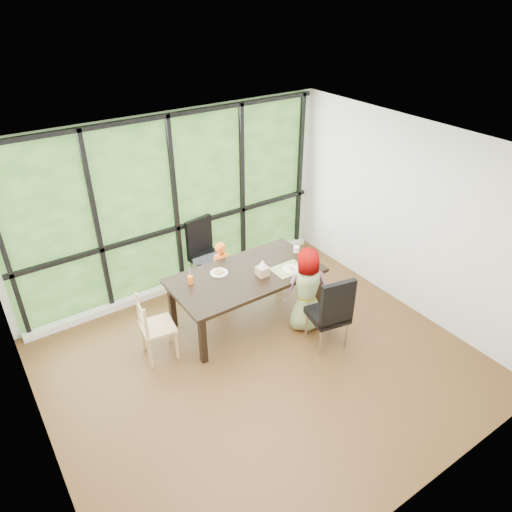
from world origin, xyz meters
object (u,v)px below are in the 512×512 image
chair_window_leather (208,254)px  child_older (308,289)px  plate_far (219,273)px  plate_near (291,269)px  dining_table (246,297)px  chair_interior_leather (328,310)px  chair_end_beech (158,327)px  tissue_box (262,271)px  green_cup (307,262)px  orange_cup (190,280)px  white_mug (296,249)px  child_toddler (222,271)px

chair_window_leather → child_older: child_older is taller
plate_far → plate_near: same height
dining_table → chair_interior_leather: (0.58, -1.03, 0.17)m
dining_table → plate_near: 0.74m
dining_table → chair_end_beech: size_ratio=2.28×
plate_near → tissue_box: (-0.41, 0.10, 0.06)m
green_cup → tissue_box: size_ratio=0.81×
child_older → tissue_box: bearing=-22.6°
plate_far → tissue_box: bearing=-38.7°
chair_interior_leather → child_older: child_older is taller
child_older → orange_cup: size_ratio=10.99×
child_older → white_mug: child_older is taller
chair_window_leather → child_toddler: chair_window_leather is taller
green_cup → tissue_box: tissue_box is taller
plate_near → chair_window_leather: bearing=113.5°
dining_table → tissue_box: tissue_box is taller
chair_interior_leather → chair_end_beech: (-1.91, 1.03, -0.09)m
plate_far → chair_end_beech: bearing=-167.7°
orange_cup → green_cup: size_ratio=0.93×
child_toddler → child_older: bearing=-52.4°
chair_end_beech → green_cup: (2.14, -0.31, 0.36)m
dining_table → green_cup: green_cup is taller
plate_near → orange_cup: size_ratio=2.15×
plate_far → orange_cup: 0.43m
child_older → chair_interior_leather: bearing=110.1°
chair_window_leather → white_mug: chair_window_leather is taller
chair_window_leather → green_cup: 1.63m
white_mug → plate_near: bearing=-137.1°
chair_end_beech → white_mug: (2.26, 0.08, 0.34)m
chair_interior_leather → green_cup: 0.80m
orange_cup → tissue_box: (0.89, -0.37, 0.01)m
child_toddler → plate_near: (0.58, -0.89, 0.30)m
chair_window_leather → chair_end_beech: size_ratio=1.20×
chair_end_beech → white_mug: chair_end_beech is taller
plate_near → green_cup: 0.25m
child_toddler → chair_interior_leather: bearing=-59.3°
chair_end_beech → green_cup: 2.19m
chair_window_leather → chair_interior_leather: 2.18m
chair_window_leather → orange_cup: (-0.72, -0.85, 0.27)m
chair_window_leather → tissue_box: chair_window_leather is taller
chair_window_leather → white_mug: (0.93, -0.99, 0.25)m
chair_window_leather → plate_far: bearing=-118.8°
chair_interior_leather → green_cup: size_ratio=9.02×
dining_table → chair_interior_leather: 1.20m
chair_window_leather → green_cup: bearing=-69.3°
child_older → plate_near: bearing=-61.8°
plate_near → orange_cup: 1.38m
chair_interior_leather → orange_cup: 1.83m
plate_near → tissue_box: size_ratio=1.61×
child_toddler → green_cup: size_ratio=7.69×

